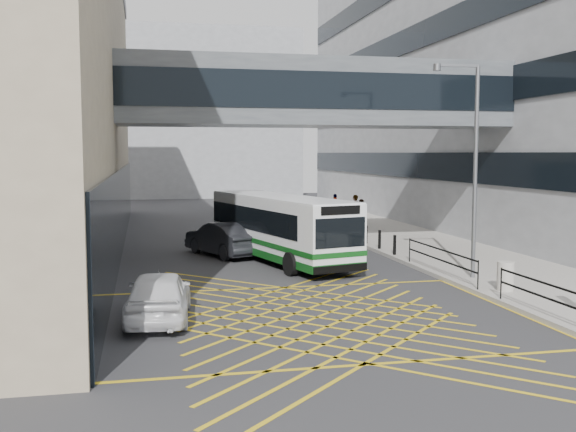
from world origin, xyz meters
TOP-DOWN VIEW (x-y plane):
  - ground at (0.00, 0.00)m, footprint 120.00×120.00m
  - building_right at (23.98, 24.00)m, footprint 24.09×44.00m
  - building_far at (-2.00, 60.00)m, footprint 28.00×16.00m
  - skybridge at (3.00, 12.00)m, footprint 20.00×4.10m
  - pavement at (9.00, 15.00)m, footprint 6.00×54.00m
  - box_junction at (0.00, 0.00)m, footprint 12.00×9.00m
  - bus at (0.94, 10.31)m, footprint 4.91×10.59m
  - car_white at (-4.50, 0.58)m, footprint 2.36×4.86m
  - car_dark at (-1.27, 12.38)m, footprint 3.78×5.48m
  - car_silver at (0.92, 23.74)m, footprint 2.15×4.42m
  - street_lamp at (6.87, 4.11)m, footprint 1.77×0.33m
  - litter_bin at (6.97, 1.64)m, footprint 0.57×0.57m
  - kerb_railings at (6.15, 1.78)m, footprint 0.05×12.54m
  - bollards at (6.25, 15.00)m, footprint 0.14×10.14m
  - pedestrian_a at (8.20, 22.04)m, footprint 0.96×0.88m
  - pedestrian_b at (9.18, 23.55)m, footprint 0.88×0.83m
  - pedestrian_c at (8.01, 25.77)m, footprint 1.14×0.67m

SIDE VIEW (x-z plane):
  - ground at x=0.00m, z-range 0.00..0.00m
  - box_junction at x=0.00m, z-range 0.00..0.01m
  - pavement at x=9.00m, z-range 0.00..0.16m
  - bollards at x=6.25m, z-range 0.16..1.06m
  - litter_bin at x=6.97m, z-range 0.16..1.14m
  - car_silver at x=0.92m, z-range 0.00..1.33m
  - car_white at x=-4.50m, z-range 0.00..1.50m
  - car_dark at x=-1.27m, z-range 0.00..1.60m
  - kerb_railings at x=6.15m, z-range 0.38..1.38m
  - pedestrian_b at x=9.18m, z-range 0.16..1.74m
  - pedestrian_c at x=8.01m, z-range 0.16..1.97m
  - pedestrian_a at x=8.20m, z-range 0.16..2.12m
  - bus at x=0.94m, z-range 0.10..3.00m
  - street_lamp at x=6.87m, z-range 0.70..8.50m
  - skybridge at x=3.00m, z-range 6.00..9.00m
  - building_far at x=-2.00m, z-range 0.00..18.00m
  - building_right at x=23.98m, z-range 0.00..20.00m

